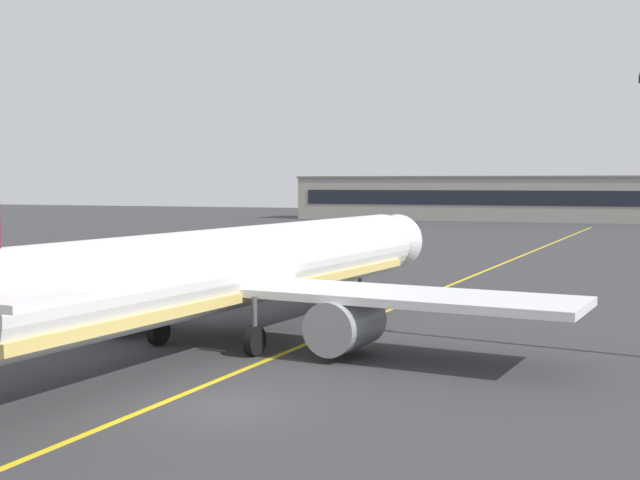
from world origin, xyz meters
TOP-DOWN VIEW (x-y plane):
  - ground_plane at (0.00, 0.00)m, footprint 400.00×400.00m
  - taxiway_centreline at (0.00, 30.00)m, footprint 14.37×179.47m
  - airliner_foreground at (-4.98, 10.06)m, footprint 32.35×41.47m
  - safety_cone_by_nose_gear at (-3.99, 26.80)m, footprint 0.44×0.44m
  - terminal_building at (6.12, 139.41)m, footprint 113.38×12.40m

SIDE VIEW (x-z plane):
  - ground_plane at x=0.00m, z-range 0.00..0.00m
  - taxiway_centreline at x=0.00m, z-range 0.00..0.01m
  - safety_cone_by_nose_gear at x=-3.99m, z-range -0.02..0.53m
  - airliner_foreground at x=-4.98m, z-range -2.46..9.19m
  - terminal_building at x=6.12m, z-range 0.01..8.65m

